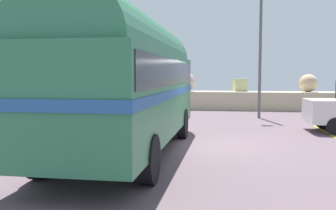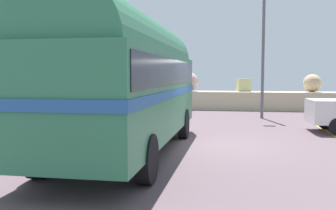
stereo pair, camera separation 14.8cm
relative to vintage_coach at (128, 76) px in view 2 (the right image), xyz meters
name	(u,v)px [view 2 (the right image)]	position (x,y,z in m)	size (l,w,h in m)	color
ground	(207,145)	(1.96, 1.62, -2.04)	(32.00, 26.00, 0.02)	#5D4B51
breakwater	(222,99)	(2.09, 13.41, -1.39)	(31.36, 2.00, 2.27)	#BFB390
vintage_coach	(128,76)	(0.00, 0.00, 0.00)	(2.52, 8.60, 3.70)	black
lamp_post	(262,42)	(4.02, 8.91, 1.60)	(0.89, 0.40, 6.49)	#5B5B60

